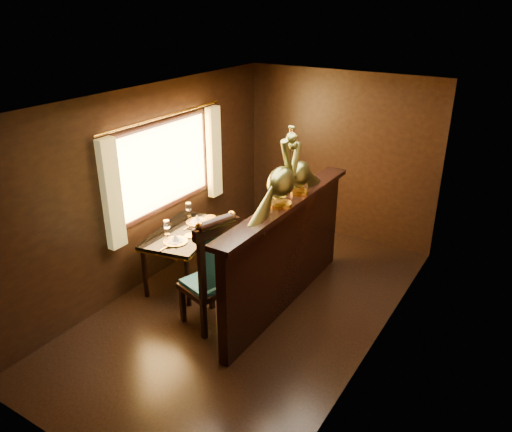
% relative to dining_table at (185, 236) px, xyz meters
% --- Properties ---
extents(ground, '(5.00, 5.00, 0.00)m').
position_rel_dining_table_xyz_m(ground, '(1.06, -0.13, -0.64)').
color(ground, black).
rests_on(ground, ground).
extents(room_shell, '(3.04, 5.04, 2.52)m').
position_rel_dining_table_xyz_m(room_shell, '(0.97, -0.11, 0.94)').
color(room_shell, black).
rests_on(room_shell, ground).
extents(partition, '(0.26, 2.70, 1.36)m').
position_rel_dining_table_xyz_m(partition, '(1.38, 0.17, 0.07)').
color(partition, black).
rests_on(partition, ground).
extents(dining_table, '(0.96, 1.32, 0.91)m').
position_rel_dining_table_xyz_m(dining_table, '(0.00, 0.00, 0.00)').
color(dining_table, black).
rests_on(dining_table, ground).
extents(chair_left, '(0.63, 0.65, 1.41)m').
position_rel_dining_table_xyz_m(chair_left, '(0.93, -0.65, 0.09)').
color(chair_left, black).
rests_on(chair_left, ground).
extents(chair_right, '(0.56, 0.58, 1.27)m').
position_rel_dining_table_xyz_m(chair_right, '(0.90, 0.79, 0.02)').
color(chair_right, black).
rests_on(chair_right, ground).
extents(peacock_left, '(0.27, 0.71, 0.84)m').
position_rel_dining_table_xyz_m(peacock_left, '(1.38, 0.00, 1.14)').
color(peacock_left, '#1C5434').
rests_on(peacock_left, partition).
extents(peacock_right, '(0.23, 0.62, 0.74)m').
position_rel_dining_table_xyz_m(peacock_right, '(1.38, 0.44, 1.09)').
color(peacock_right, '#1C5434').
rests_on(peacock_right, partition).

